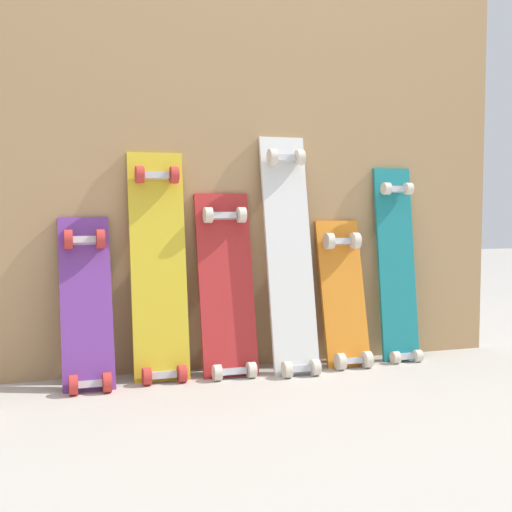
# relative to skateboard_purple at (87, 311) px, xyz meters

# --- Properties ---
(ground_plane) EXTENTS (12.00, 12.00, 0.00)m
(ground_plane) POSITION_rel_skateboard_purple_xyz_m (0.62, 0.07, -0.26)
(ground_plane) COLOR #B2AAA0
(plywood_wall_panel) EXTENTS (2.16, 0.04, 1.52)m
(plywood_wall_panel) POSITION_rel_skateboard_purple_xyz_m (0.62, 0.14, 0.50)
(plywood_wall_panel) COLOR tan
(plywood_wall_panel) RESTS_ON ground
(skateboard_purple) EXTENTS (0.18, 0.26, 0.65)m
(skateboard_purple) POSITION_rel_skateboard_purple_xyz_m (0.00, 0.00, 0.00)
(skateboard_purple) COLOR #6B338C
(skateboard_purple) RESTS_ON ground
(skateboard_yellow) EXTENTS (0.20, 0.21, 0.89)m
(skateboard_yellow) POSITION_rel_skateboard_purple_xyz_m (0.26, 0.03, 0.12)
(skateboard_yellow) COLOR gold
(skateboard_yellow) RESTS_ON ground
(skateboard_red) EXTENTS (0.21, 0.22, 0.74)m
(skateboard_red) POSITION_rel_skateboard_purple_xyz_m (0.51, 0.02, 0.04)
(skateboard_red) COLOR #B22626
(skateboard_red) RESTS_ON ground
(skateboard_white) EXTENTS (0.18, 0.26, 0.96)m
(skateboard_white) POSITION_rel_skateboard_purple_xyz_m (0.76, 0.00, 0.15)
(skateboard_white) COLOR silver
(skateboard_white) RESTS_ON ground
(skateboard_orange) EXTENTS (0.18, 0.22, 0.64)m
(skateboard_orange) POSITION_rel_skateboard_purple_xyz_m (0.99, 0.02, -0.01)
(skateboard_orange) COLOR orange
(skateboard_orange) RESTS_ON ground
(skateboard_teal) EXTENTS (0.16, 0.18, 0.85)m
(skateboard_teal) POSITION_rel_skateboard_purple_xyz_m (1.24, 0.05, 0.09)
(skateboard_teal) COLOR #197A7F
(skateboard_teal) RESTS_ON ground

